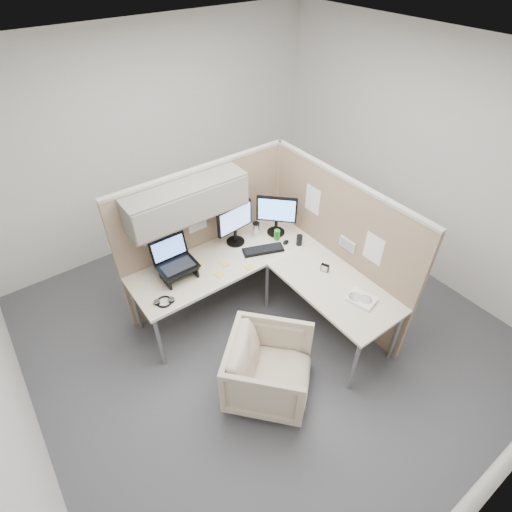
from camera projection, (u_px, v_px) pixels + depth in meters
ground at (262, 330)px, 4.37m from camera, size 4.50×4.50×0.00m
partition_back at (198, 220)px, 4.07m from camera, size 2.00×0.36×1.63m
partition_right at (335, 245)px, 4.21m from camera, size 0.07×2.03×1.63m
desk at (265, 274)px, 4.06m from camera, size 2.00×1.98×0.73m
office_chair at (269, 367)px, 3.59m from camera, size 0.99×0.99×0.74m
monitor_left at (235, 222)px, 4.21m from camera, size 0.44×0.20×0.47m
monitor_right at (277, 212)px, 4.34m from camera, size 0.34×0.34×0.47m
laptop_station at (176, 264)px, 3.88m from camera, size 0.37×0.32×0.39m
keyboard at (263, 250)px, 4.26m from camera, size 0.46×0.29×0.02m
mouse at (286, 242)px, 4.36m from camera, size 0.10×0.08×0.03m
travel_mug at (256, 229)px, 4.43m from camera, size 0.08×0.08×0.16m
soda_can_green at (299, 240)px, 4.31m from camera, size 0.07×0.07×0.12m
soda_can_silver at (277, 235)px, 4.39m from camera, size 0.07×0.07×0.12m
sticky_note_b at (249, 267)px, 4.06m from camera, size 0.08×0.08×0.01m
sticky_note_c at (200, 266)px, 4.08m from camera, size 0.10×0.10×0.01m
sticky_note_d at (226, 264)px, 4.10m from camera, size 0.09×0.09×0.01m
sticky_note_a at (219, 274)px, 3.98m from camera, size 0.09×0.09×0.01m
headphones at (164, 301)px, 3.69m from camera, size 0.20×0.20×0.03m
paper_stack at (362, 299)px, 3.71m from camera, size 0.25×0.29×0.03m
desk_clock at (325, 268)px, 4.00m from camera, size 0.06×0.09×0.08m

